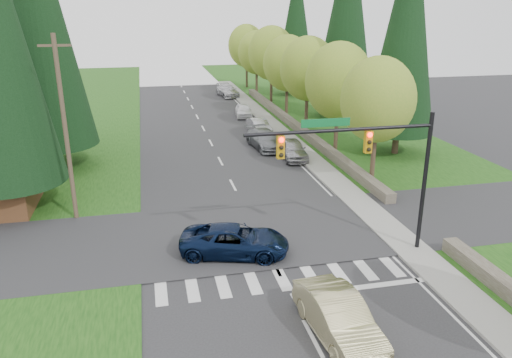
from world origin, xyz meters
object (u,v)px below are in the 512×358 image
object	(u,v)px
parked_car_a	(293,149)
parked_car_c	(259,126)
parked_car_e	(228,91)
parked_car_d	(244,110)
suv_navy	(235,241)
parked_car_b	(265,139)
sedan_champagne	(339,317)

from	to	relation	value
parked_car_a	parked_car_c	xyz separation A→B (m)	(-0.73, 8.50, -0.08)
parked_car_c	parked_car_e	bearing A→B (deg)	83.48
parked_car_c	parked_car_d	xyz separation A→B (m)	(-0.01, 7.42, 0.02)
suv_navy	parked_car_e	xyz separation A→B (m)	(6.85, 43.29, 0.02)
parked_car_c	parked_car_d	size ratio (longest dim) A/B	1.00
parked_car_a	parked_car_b	world-z (taller)	parked_car_a
parked_car_c	sedan_champagne	bearing A→B (deg)	-102.92
sedan_champagne	parked_car_d	bearing A→B (deg)	78.91
parked_car_d	parked_car_c	bearing A→B (deg)	-83.08
parked_car_b	parked_car_c	world-z (taller)	parked_car_b
parked_car_a	parked_car_e	world-z (taller)	parked_car_a
parked_car_b	parked_car_e	world-z (taller)	parked_car_b
suv_navy	parked_car_d	world-z (taller)	suv_navy
sedan_champagne	parked_car_b	distance (m)	25.19
suv_navy	parked_car_a	distance (m)	16.27
parked_car_a	suv_navy	bearing A→B (deg)	-113.39
sedan_champagne	parked_car_a	bearing A→B (deg)	72.65
sedan_champagne	parked_car_a	xyz separation A→B (m)	(4.70, 21.59, -0.04)
parked_car_e	suv_navy	bearing A→B (deg)	-106.91
suv_navy	parked_car_c	world-z (taller)	suv_navy
parked_car_b	parked_car_c	distance (m)	5.15
parked_car_b	parked_car_c	bearing A→B (deg)	76.52
parked_car_b	sedan_champagne	bearing A→B (deg)	-103.58
parked_car_b	parked_car_d	bearing A→B (deg)	80.94
parked_car_b	parked_car_c	xyz separation A→B (m)	(0.67, 5.11, -0.08)
parked_car_b	parked_car_e	bearing A→B (deg)	81.56
suv_navy	parked_car_d	size ratio (longest dim) A/B	1.27
suv_navy	parked_car_b	size ratio (longest dim) A/B	1.00
parked_car_d	parked_car_e	xyz separation A→B (m)	(0.40, 12.78, 0.04)
suv_navy	parked_car_a	size ratio (longest dim) A/B	1.17
parked_car_d	parked_car_e	world-z (taller)	parked_car_e
parked_car_b	parked_car_d	size ratio (longest dim) A/B	1.27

